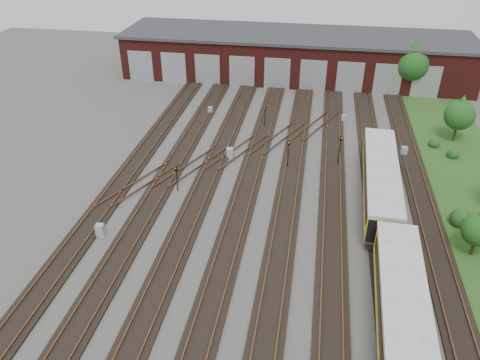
# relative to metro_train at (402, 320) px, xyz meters

# --- Properties ---
(ground) EXTENTS (120.00, 120.00, 0.00)m
(ground) POSITION_rel_metro_train_xyz_m (-10.00, 8.65, -1.96)
(ground) COLOR #403E3B
(ground) RESTS_ON ground
(track_network) EXTENTS (30.40, 70.00, 0.33)m
(track_network) POSITION_rel_metro_train_xyz_m (-10.17, 9.24, -1.86)
(track_network) COLOR black
(track_network) RESTS_ON ground
(maintenance_shed) EXTENTS (51.00, 12.50, 6.35)m
(maintenance_shed) POSITION_rel_metro_train_xyz_m (-10.01, 48.62, 1.24)
(maintenance_shed) COLOR #511814
(maintenance_shed) RESTS_ON ground
(grass_verge) EXTENTS (8.00, 55.00, 0.05)m
(grass_verge) POSITION_rel_metro_train_xyz_m (9.00, 18.65, -1.94)
(grass_verge) COLOR #214C19
(grass_verge) RESTS_ON ground
(metro_train) EXTENTS (3.41, 47.55, 3.19)m
(metro_train) POSITION_rel_metro_train_xyz_m (0.00, 0.00, 0.00)
(metro_train) COLOR black
(metro_train) RESTS_ON ground
(signal_mast_0) EXTENTS (0.27, 0.25, 2.65)m
(signal_mast_0) POSITION_rel_metro_train_xyz_m (-18.25, 14.32, -0.25)
(signal_mast_0) COLOR black
(signal_mast_0) RESTS_ON ground
(signal_mast_1) EXTENTS (0.25, 0.25, 2.53)m
(signal_mast_1) POSITION_rel_metro_train_xyz_m (-12.04, 29.67, -0.33)
(signal_mast_1) COLOR black
(signal_mast_1) RESTS_ON ground
(signal_mast_2) EXTENTS (0.25, 0.24, 3.03)m
(signal_mast_2) POSITION_rel_metro_train_xyz_m (-8.55, 20.41, -0.04)
(signal_mast_2) COLOR black
(signal_mast_2) RESTS_ON ground
(signal_mast_3) EXTENTS (0.28, 0.27, 3.28)m
(signal_mast_3) POSITION_rel_metro_train_xyz_m (-3.49, 21.80, 0.13)
(signal_mast_3) COLOR black
(signal_mast_3) RESTS_ON ground
(relay_cabinet_0) EXTENTS (0.69, 0.59, 1.09)m
(relay_cabinet_0) POSITION_rel_metro_train_xyz_m (-22.52, 6.81, -1.42)
(relay_cabinet_0) COLOR #A2A4A7
(relay_cabinet_0) RESTS_ON ground
(relay_cabinet_1) EXTENTS (0.59, 0.52, 0.86)m
(relay_cabinet_1) POSITION_rel_metro_train_xyz_m (-19.30, 32.50, -1.53)
(relay_cabinet_1) COLOR #A2A4A7
(relay_cabinet_1) RESTS_ON ground
(relay_cabinet_2) EXTENTS (0.72, 0.62, 1.12)m
(relay_cabinet_2) POSITION_rel_metro_train_xyz_m (-14.67, 21.50, -1.40)
(relay_cabinet_2) COLOR #A2A4A7
(relay_cabinet_2) RESTS_ON ground
(relay_cabinet_3) EXTENTS (0.62, 0.56, 0.89)m
(relay_cabinet_3) POSITION_rel_metro_train_xyz_m (-2.76, 32.77, -1.52)
(relay_cabinet_3) COLOR #A2A4A7
(relay_cabinet_3) RESTS_ON ground
(relay_cabinet_4) EXTENTS (0.73, 0.67, 1.01)m
(relay_cabinet_4) POSITION_rel_metro_train_xyz_m (3.37, 25.13, -1.46)
(relay_cabinet_4) COLOR #A2A4A7
(relay_cabinet_4) RESTS_ON ground
(tree_0) EXTENTS (4.50, 4.50, 7.47)m
(tree_0) POSITION_rel_metro_train_xyz_m (6.00, 43.65, 2.83)
(tree_0) COLOR #382A19
(tree_0) RESTS_ON ground
(tree_1) EXTENTS (3.26, 3.26, 5.41)m
(tree_1) POSITION_rel_metro_train_xyz_m (9.34, 29.75, 1.51)
(tree_1) COLOR #382A19
(tree_1) RESTS_ON ground
(tree_3) EXTENTS (2.58, 2.58, 4.27)m
(tree_3) POSITION_rel_metro_train_xyz_m (6.56, 9.47, 0.77)
(tree_3) COLOR #382A19
(tree_3) RESTS_ON ground
(bush_0) EXTENTS (1.71, 1.71, 1.71)m
(bush_0) POSITION_rel_metro_train_xyz_m (6.51, 13.37, -1.11)
(bush_0) COLOR #1B4914
(bush_0) RESTS_ON ground
(bush_1) EXTENTS (1.17, 1.17, 1.17)m
(bush_1) POSITION_rel_metro_train_xyz_m (6.90, 27.79, -1.38)
(bush_1) COLOR #1B4914
(bush_1) RESTS_ON ground
(bush_2) EXTENTS (1.23, 1.23, 1.23)m
(bush_2) POSITION_rel_metro_train_xyz_m (8.43, 25.56, -1.35)
(bush_2) COLOR #1B4914
(bush_2) RESTS_ON ground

